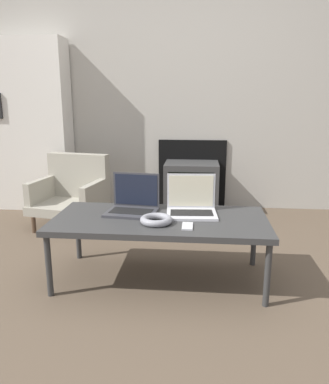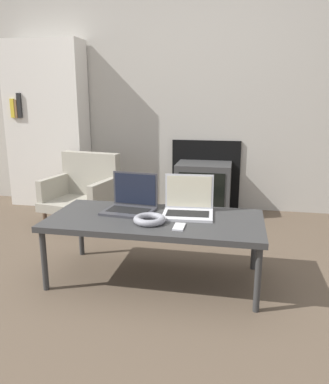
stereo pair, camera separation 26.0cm
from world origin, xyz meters
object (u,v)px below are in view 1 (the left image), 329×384
Objects in this scene: laptop_right at (191,205)px; armchair at (73,191)px; tv at (191,188)px; phone at (187,226)px; headphones at (156,220)px; laptop_left at (133,204)px.

laptop_right is 1.47m from armchair.
armchair reaches higher than tv.
phone is at bearing -97.17° from laptop_right.
laptop_right reaches higher than headphones.
tv is 0.79× the size of armchair.
laptop_right is 0.62× the size of tv.
tv is (-0.01, 1.64, -0.16)m from phone.
armchair is at bearing 134.79° from laptop_left.
phone is at bearing -14.71° from headphones.
armchair is (-0.73, 0.94, -0.16)m from laptop_left.
headphones is (-0.20, -0.22, -0.03)m from laptop_right.
laptop_right is 0.30m from headphones.
armchair reaches higher than phone.
laptop_left is at bearing -41.51° from armchair.
headphones is 0.20m from phone.
laptop_right is 0.27m from phone.
headphones is 1.57× the size of phone.
laptop_left is 1.03× the size of laptop_right.
armchair is at bearing 136.15° from laptop_right.
tv is (-0.03, 1.37, -0.21)m from laptop_right.
phone is at bearing -29.70° from laptop_left.
laptop_right is at bearing 47.25° from headphones.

